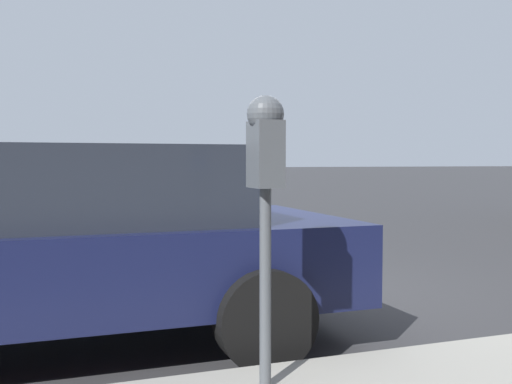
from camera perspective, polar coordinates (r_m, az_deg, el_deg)
ground_plane at (r=5.86m, az=0.07°, el=-9.90°), size 220.00×220.00×0.00m
parking_meter at (r=3.04m, az=0.90°, el=2.52°), size 0.21×0.19×1.50m
car_navy at (r=4.43m, az=-19.96°, el=-4.41°), size 2.15×4.42×1.41m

